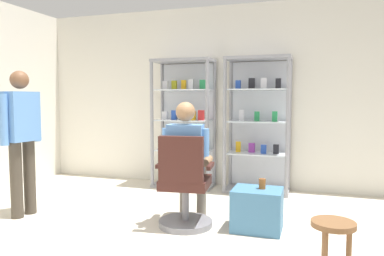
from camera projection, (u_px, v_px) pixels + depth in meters
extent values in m
cube|color=silver|center=(224.00, 97.00, 5.62)|extent=(6.00, 0.10, 2.70)
cylinder|color=gray|center=(152.00, 124.00, 5.48)|extent=(0.05, 0.05, 1.90)
cylinder|color=gray|center=(207.00, 125.00, 5.22)|extent=(0.05, 0.05, 1.90)
cylinder|color=gray|center=(162.00, 122.00, 5.86)|extent=(0.05, 0.05, 1.90)
cylinder|color=gray|center=(214.00, 123.00, 5.60)|extent=(0.05, 0.05, 1.90)
cube|color=gray|center=(183.00, 61.00, 5.46)|extent=(0.90, 0.45, 0.04)
cube|color=gray|center=(184.00, 185.00, 5.61)|extent=(0.90, 0.45, 0.04)
cube|color=silver|center=(188.00, 123.00, 5.74)|extent=(0.84, 0.02, 1.80)
cube|color=silver|center=(183.00, 150.00, 5.57)|extent=(0.82, 0.39, 0.02)
cube|color=black|center=(167.00, 144.00, 5.66)|extent=(0.07, 0.04, 0.16)
cube|color=#268C4C|center=(177.00, 145.00, 5.59)|extent=(0.08, 0.05, 0.12)
cube|color=#999919|center=(189.00, 145.00, 5.52)|extent=(0.09, 0.05, 0.16)
cube|color=#268C4C|center=(200.00, 146.00, 5.44)|extent=(0.08, 0.04, 0.15)
cube|color=silver|center=(183.00, 120.00, 5.53)|extent=(0.82, 0.39, 0.02)
cube|color=silver|center=(165.00, 115.00, 5.58)|extent=(0.08, 0.04, 0.12)
cube|color=#264CB2|center=(174.00, 115.00, 5.55)|extent=(0.08, 0.04, 0.14)
cube|color=black|center=(182.00, 115.00, 5.50)|extent=(0.09, 0.05, 0.15)
cube|color=gold|center=(193.00, 115.00, 5.46)|extent=(0.09, 0.04, 0.13)
cube|color=red|center=(201.00, 115.00, 5.43)|extent=(0.09, 0.04, 0.15)
cube|color=silver|center=(183.00, 90.00, 5.50)|extent=(0.82, 0.39, 0.02)
cube|color=silver|center=(165.00, 85.00, 5.59)|extent=(0.08, 0.05, 0.13)
cube|color=#999919|center=(174.00, 85.00, 5.56)|extent=(0.08, 0.05, 0.13)
cube|color=gold|center=(184.00, 85.00, 5.51)|extent=(0.07, 0.04, 0.14)
cube|color=silver|center=(191.00, 84.00, 5.41)|extent=(0.08, 0.05, 0.15)
cube|color=#268C4C|center=(203.00, 85.00, 5.43)|extent=(0.08, 0.05, 0.14)
cylinder|color=gray|center=(224.00, 126.00, 5.14)|extent=(0.05, 0.05, 1.90)
cylinder|color=gray|center=(288.00, 127.00, 4.88)|extent=(0.05, 0.05, 1.90)
cylinder|color=gray|center=(231.00, 124.00, 5.52)|extent=(0.05, 0.05, 1.90)
cylinder|color=gray|center=(289.00, 125.00, 5.25)|extent=(0.05, 0.05, 1.90)
cube|color=gray|center=(258.00, 58.00, 5.12)|extent=(0.90, 0.45, 0.04)
cube|color=gray|center=(256.00, 190.00, 5.27)|extent=(0.90, 0.45, 0.04)
cube|color=silver|center=(259.00, 124.00, 5.40)|extent=(0.84, 0.02, 1.80)
cube|color=silver|center=(257.00, 153.00, 5.23)|extent=(0.82, 0.39, 0.02)
cube|color=gold|center=(238.00, 147.00, 5.32)|extent=(0.08, 0.05, 0.15)
cube|color=purple|center=(252.00, 148.00, 5.29)|extent=(0.09, 0.05, 0.13)
cube|color=#264CB2|center=(264.00, 149.00, 5.17)|extent=(0.08, 0.05, 0.12)
cube|color=black|center=(276.00, 149.00, 5.14)|extent=(0.08, 0.05, 0.13)
cube|color=silver|center=(257.00, 122.00, 5.19)|extent=(0.82, 0.39, 0.02)
cube|color=silver|center=(242.00, 115.00, 5.29)|extent=(0.08, 0.05, 0.15)
cube|color=#268C4C|center=(257.00, 116.00, 5.19)|extent=(0.07, 0.04, 0.13)
cube|color=#268C4C|center=(275.00, 116.00, 5.09)|extent=(0.07, 0.05, 0.14)
cube|color=silver|center=(258.00, 89.00, 5.16)|extent=(0.82, 0.39, 0.02)
cube|color=#264CB2|center=(238.00, 85.00, 5.22)|extent=(0.07, 0.04, 0.12)
cube|color=black|center=(252.00, 83.00, 5.18)|extent=(0.09, 0.03, 0.15)
cube|color=silver|center=(264.00, 83.00, 5.09)|extent=(0.09, 0.06, 0.15)
cube|color=black|center=(278.00, 84.00, 5.10)|extent=(0.07, 0.04, 0.14)
cylinder|color=slate|center=(186.00, 223.00, 3.86)|extent=(0.56, 0.56, 0.06)
cylinder|color=slate|center=(186.00, 204.00, 3.84)|extent=(0.07, 0.07, 0.41)
cube|color=#3F1E19|center=(186.00, 182.00, 3.83)|extent=(0.54, 0.54, 0.10)
cube|color=#3F1E19|center=(181.00, 159.00, 3.60)|extent=(0.45, 0.13, 0.45)
cube|color=#3F1E19|center=(211.00, 166.00, 3.76)|extent=(0.08, 0.30, 0.04)
cube|color=#3F1E19|center=(161.00, 164.00, 3.86)|extent=(0.08, 0.30, 0.04)
cylinder|color=slate|center=(198.00, 170.00, 3.99)|extent=(0.19, 0.41, 0.14)
cylinder|color=slate|center=(201.00, 191.00, 4.21)|extent=(0.11, 0.11, 0.56)
cylinder|color=slate|center=(180.00, 169.00, 4.03)|extent=(0.19, 0.41, 0.14)
cylinder|color=slate|center=(184.00, 190.00, 4.25)|extent=(0.11, 0.11, 0.56)
cube|color=#598CCC|center=(185.00, 149.00, 3.80)|extent=(0.38, 0.26, 0.50)
sphere|color=#99704C|center=(185.00, 112.00, 3.77)|extent=(0.20, 0.20, 0.20)
cylinder|color=#598CCC|center=(205.00, 142.00, 3.75)|extent=(0.09, 0.09, 0.28)
cylinder|color=#99704C|center=(207.00, 161.00, 3.95)|extent=(0.12, 0.31, 0.08)
cylinder|color=#598CCC|center=(167.00, 142.00, 3.83)|extent=(0.09, 0.09, 0.28)
cylinder|color=#99704C|center=(171.00, 160.00, 4.02)|extent=(0.12, 0.31, 0.08)
cube|color=teal|center=(257.00, 209.00, 3.73)|extent=(0.49, 0.40, 0.42)
cylinder|color=brown|center=(262.00, 184.00, 3.72)|extent=(0.07, 0.07, 0.10)
cylinder|color=#3F382D|center=(30.00, 177.00, 4.26)|extent=(0.13, 0.13, 0.85)
cylinder|color=#598CCC|center=(36.00, 118.00, 4.32)|extent=(0.09, 0.09, 0.55)
cylinder|color=#3F382D|center=(16.00, 180.00, 4.09)|extent=(0.13, 0.13, 0.85)
cylinder|color=#598CCC|center=(4.00, 120.00, 3.93)|extent=(0.09, 0.09, 0.55)
cube|color=#598CCC|center=(21.00, 116.00, 4.12)|extent=(0.26, 0.38, 0.55)
sphere|color=brown|center=(19.00, 80.00, 4.09)|extent=(0.20, 0.20, 0.20)
cylinder|color=brown|center=(333.00, 224.00, 2.71)|extent=(0.32, 0.32, 0.04)
cylinder|color=brown|center=(349.00, 254.00, 2.69)|extent=(0.04, 0.04, 0.39)
cylinder|color=brown|center=(324.00, 247.00, 2.83)|extent=(0.04, 0.04, 0.39)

